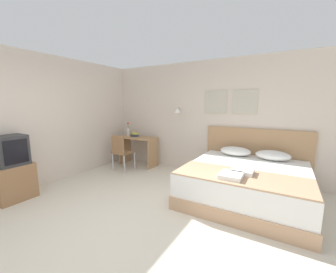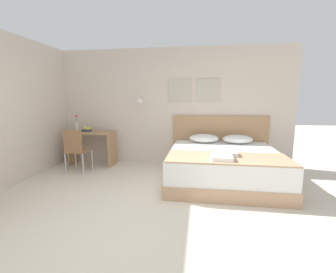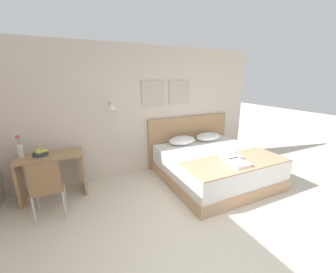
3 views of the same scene
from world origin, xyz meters
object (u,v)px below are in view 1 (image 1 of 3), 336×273
Objects in this scene: desk_chair at (121,150)px; fruit_bowl at (134,135)px; pillow_right at (273,155)px; folded_towel_mid_bed at (231,175)px; tv_stand at (14,182)px; desk at (138,146)px; folded_towel_near_foot at (242,171)px; bed at (246,183)px; flower_vase at (128,131)px; headboard at (255,155)px; pillow_left at (235,151)px; throw_blanket at (240,176)px; television at (11,150)px.

fruit_bowl is at bearing 98.64° from desk_chair.
pillow_right is 0.69× the size of desk_chair.
folded_towel_mid_bed reaches higher than tv_stand.
desk is at bearing -179.34° from pillow_right.
pillow_right is 1.94× the size of folded_towel_near_foot.
pillow_right is 3.37m from desk_chair.
bed is at bearing -13.21° from fruit_bowl.
desk_chair reaches higher than folded_towel_near_foot.
headboard is at bearing 4.11° from flower_vase.
flower_vase reaches higher than pillow_left.
folded_towel_mid_bed reaches higher than throw_blanket.
bed is 5.88× the size of folded_towel_mid_bed.
television is at bearing -144.17° from pillow_right.
pillow_left and pillow_right have the same top height.
throw_blanket is 3.32m from fruit_bowl.
folded_towel_near_foot is 1.31× the size of fruit_bowl.
desk is 0.33m from fruit_bowl.
desk_chair is at bearing -165.40° from pillow_left.
throw_blanket is 1.90× the size of desk.
pillow_right reaches higher than tv_stand.
pillow_right is 4.74m from tv_stand.
desk is 2.79m from tv_stand.
flower_vase is at bearing 86.67° from television.
flower_vase is at bearing 168.68° from fruit_bowl.
folded_towel_mid_bed is 3.55m from flower_vase.
pillow_right is at bearing -0.58° from flower_vase.
throw_blanket is at bearing 54.16° from folded_towel_mid_bed.
pillow_left is 2.56m from desk.
throw_blanket is 3.07× the size of tv_stand.
headboard is 3.10m from desk_chair.
desk reaches higher than bed.
television is at bearing 0.00° from tv_stand.
flower_vase is at bearing 158.06° from throw_blanket.
desk_chair is 0.73m from fruit_bowl.
flower_vase is 0.60× the size of tv_stand.
fruit_bowl is 2.78m from television.
desk_chair is 1.45× the size of tv_stand.
folded_towel_near_foot is 3.54m from flower_vase.
throw_blanket is at bearing -105.18° from pillow_right.
desk reaches higher than pillow_right.
fruit_bowl is at bearing 81.06° from tv_stand.
throw_blanket is 5.70× the size of folded_towel_mid_bed.
television is (-3.48, -1.60, 0.24)m from folded_towel_near_foot.
folded_towel_near_foot is 0.96× the size of folded_towel_mid_bed.
flower_vase is (-0.27, 0.05, 0.08)m from fruit_bowl.
folded_towel_near_foot is 2.99m from desk_chair.
pillow_left is 4.18m from television.
flower_vase is (-2.96, 0.04, 0.22)m from pillow_left.
bed is 5.31× the size of flower_vase.
pillow_right is 4.73m from television.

